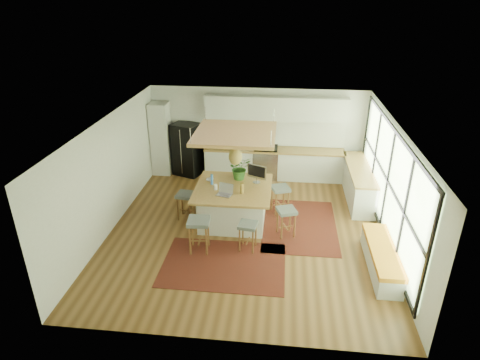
# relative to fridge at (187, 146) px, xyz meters

# --- Properties ---
(floor) EXTENTS (7.00, 7.00, 0.00)m
(floor) POSITION_rel_fridge_xyz_m (2.14, -3.16, -0.93)
(floor) COLOR #4F3216
(floor) RESTS_ON ground
(ceiling) EXTENTS (7.00, 7.00, 0.00)m
(ceiling) POSITION_rel_fridge_xyz_m (2.14, -3.16, 1.78)
(ceiling) COLOR white
(ceiling) RESTS_ON ground
(wall_back) EXTENTS (6.50, 0.00, 6.50)m
(wall_back) POSITION_rel_fridge_xyz_m (2.14, 0.34, 0.42)
(wall_back) COLOR silver
(wall_back) RESTS_ON ground
(wall_front) EXTENTS (6.50, 0.00, 6.50)m
(wall_front) POSITION_rel_fridge_xyz_m (2.14, -6.66, 0.42)
(wall_front) COLOR silver
(wall_front) RESTS_ON ground
(wall_left) EXTENTS (0.00, 7.00, 7.00)m
(wall_left) POSITION_rel_fridge_xyz_m (-1.11, -3.16, 0.42)
(wall_left) COLOR silver
(wall_left) RESTS_ON ground
(wall_right) EXTENTS (0.00, 7.00, 7.00)m
(wall_right) POSITION_rel_fridge_xyz_m (5.39, -3.16, 0.42)
(wall_right) COLOR silver
(wall_right) RESTS_ON ground
(window_wall) EXTENTS (0.10, 6.20, 2.60)m
(window_wall) POSITION_rel_fridge_xyz_m (5.36, -3.16, 0.47)
(window_wall) COLOR black
(window_wall) RESTS_ON wall_right
(pantry) EXTENTS (0.55, 0.60, 2.25)m
(pantry) POSITION_rel_fridge_xyz_m (-0.81, 0.02, 0.20)
(pantry) COLOR beige
(pantry) RESTS_ON floor
(back_counter_base) EXTENTS (4.20, 0.60, 0.88)m
(back_counter_base) POSITION_rel_fridge_xyz_m (2.69, 0.02, -0.49)
(back_counter_base) COLOR beige
(back_counter_base) RESTS_ON floor
(back_counter_top) EXTENTS (4.24, 0.64, 0.05)m
(back_counter_top) POSITION_rel_fridge_xyz_m (2.69, 0.02, -0.03)
(back_counter_top) COLOR olive
(back_counter_top) RESTS_ON back_counter_base
(backsplash) EXTENTS (4.20, 0.02, 0.80)m
(backsplash) POSITION_rel_fridge_xyz_m (2.69, 0.32, 0.43)
(backsplash) COLOR white
(backsplash) RESTS_ON wall_back
(upper_cabinets) EXTENTS (4.20, 0.34, 0.70)m
(upper_cabinets) POSITION_rel_fridge_xyz_m (2.69, 0.16, 1.22)
(upper_cabinets) COLOR beige
(upper_cabinets) RESTS_ON wall_back
(range) EXTENTS (0.76, 0.62, 1.00)m
(range) POSITION_rel_fridge_xyz_m (2.44, 0.02, -0.43)
(range) COLOR #A5A5AA
(range) RESTS_ON floor
(right_counter_base) EXTENTS (0.60, 2.50, 0.88)m
(right_counter_base) POSITION_rel_fridge_xyz_m (5.07, -1.16, -0.49)
(right_counter_base) COLOR beige
(right_counter_base) RESTS_ON floor
(right_counter_top) EXTENTS (0.64, 2.54, 0.05)m
(right_counter_top) POSITION_rel_fridge_xyz_m (5.07, -1.16, -0.03)
(right_counter_top) COLOR olive
(right_counter_top) RESTS_ON right_counter_base
(window_bench) EXTENTS (0.52, 2.00, 0.50)m
(window_bench) POSITION_rel_fridge_xyz_m (5.09, -4.36, -0.68)
(window_bench) COLOR beige
(window_bench) RESTS_ON floor
(ceiling_panel) EXTENTS (1.86, 1.86, 0.80)m
(ceiling_panel) POSITION_rel_fridge_xyz_m (1.84, -2.76, 1.12)
(ceiling_panel) COLOR olive
(ceiling_panel) RESTS_ON ceiling
(rug_near) EXTENTS (2.60, 1.80, 0.01)m
(rug_near) POSITION_rel_fridge_xyz_m (1.81, -4.60, -0.92)
(rug_near) COLOR black
(rug_near) RESTS_ON floor
(rug_right) EXTENTS (1.80, 2.60, 0.01)m
(rug_right) POSITION_rel_fridge_xyz_m (3.45, -2.81, -0.92)
(rug_right) COLOR black
(rug_right) RESTS_ON floor
(fridge) EXTENTS (0.99, 0.88, 1.64)m
(fridge) POSITION_rel_fridge_xyz_m (0.00, 0.00, 0.00)
(fridge) COLOR black
(fridge) RESTS_ON floor
(island) EXTENTS (1.85, 1.85, 0.93)m
(island) POSITION_rel_fridge_xyz_m (1.79, -2.75, -0.46)
(island) COLOR olive
(island) RESTS_ON floor
(stool_near_left) EXTENTS (0.50, 0.50, 0.80)m
(stool_near_left) POSITION_rel_fridge_xyz_m (1.20, -4.14, -0.57)
(stool_near_left) COLOR #495151
(stool_near_left) RESTS_ON floor
(stool_near_right) EXTENTS (0.45, 0.45, 0.67)m
(stool_near_right) POSITION_rel_fridge_xyz_m (2.26, -3.96, -0.57)
(stool_near_right) COLOR #495151
(stool_near_right) RESTS_ON floor
(stool_right_front) EXTENTS (0.53, 0.53, 0.70)m
(stool_right_front) POSITION_rel_fridge_xyz_m (3.10, -3.28, -0.57)
(stool_right_front) COLOR #495151
(stool_right_front) RESTS_ON floor
(stool_right_back) EXTENTS (0.56, 0.56, 0.73)m
(stool_right_back) POSITION_rel_fridge_xyz_m (2.94, -2.18, -0.57)
(stool_right_back) COLOR #495151
(stool_right_back) RESTS_ON floor
(stool_left_side) EXTENTS (0.46, 0.46, 0.70)m
(stool_left_side) POSITION_rel_fridge_xyz_m (0.57, -2.75, -0.57)
(stool_left_side) COLOR #495151
(stool_left_side) RESTS_ON floor
(laptop) EXTENTS (0.45, 0.47, 0.27)m
(laptop) POSITION_rel_fridge_xyz_m (1.62, -3.18, 0.12)
(laptop) COLOR #A5A5AA
(laptop) RESTS_ON island
(monitor) EXTENTS (0.55, 0.39, 0.48)m
(monitor) POSITION_rel_fridge_xyz_m (2.33, -2.41, 0.26)
(monitor) COLOR #A5A5AA
(monitor) RESTS_ON island
(microwave) EXTENTS (0.53, 0.31, 0.35)m
(microwave) POSITION_rel_fridge_xyz_m (1.25, 0.01, 0.17)
(microwave) COLOR #A5A5AA
(microwave) RESTS_ON back_counter_top
(island_plant) EXTENTS (0.75, 0.78, 0.47)m
(island_plant) POSITION_rel_fridge_xyz_m (1.89, -2.22, 0.24)
(island_plant) COLOR #1E4C19
(island_plant) RESTS_ON island
(island_bowl) EXTENTS (0.21, 0.21, 0.05)m
(island_bowl) POSITION_rel_fridge_xyz_m (1.15, -2.42, 0.03)
(island_bowl) COLOR beige
(island_bowl) RESTS_ON island
(island_bottle_0) EXTENTS (0.07, 0.07, 0.19)m
(island_bottle_0) POSITION_rel_fridge_xyz_m (1.24, -2.65, 0.10)
(island_bottle_0) COLOR blue
(island_bottle_0) RESTS_ON island
(island_bottle_1) EXTENTS (0.07, 0.07, 0.19)m
(island_bottle_1) POSITION_rel_fridge_xyz_m (1.39, -2.90, 0.10)
(island_bottle_1) COLOR white
(island_bottle_1) RESTS_ON island
(island_bottle_2) EXTENTS (0.07, 0.07, 0.19)m
(island_bottle_2) POSITION_rel_fridge_xyz_m (2.04, -3.05, 0.10)
(island_bottle_2) COLOR olive
(island_bottle_2) RESTS_ON island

